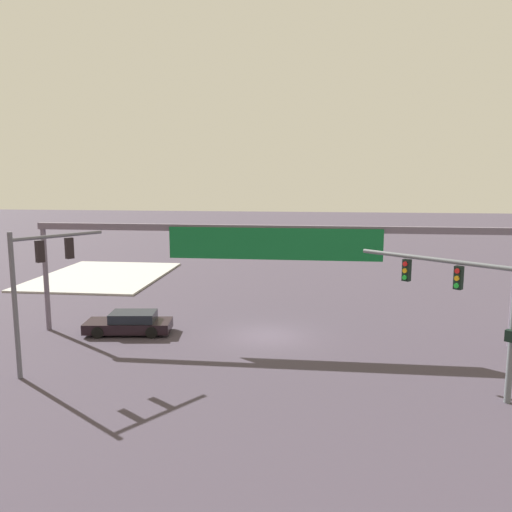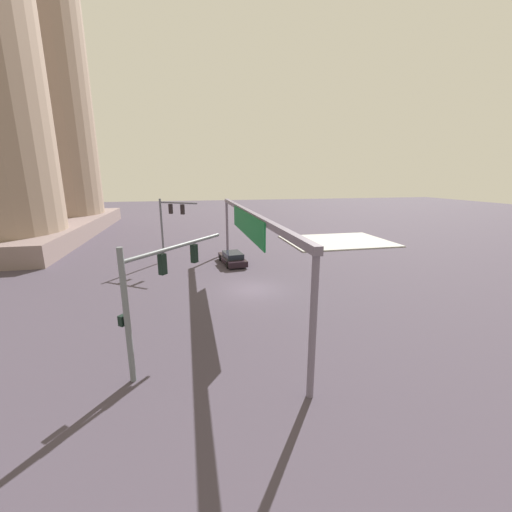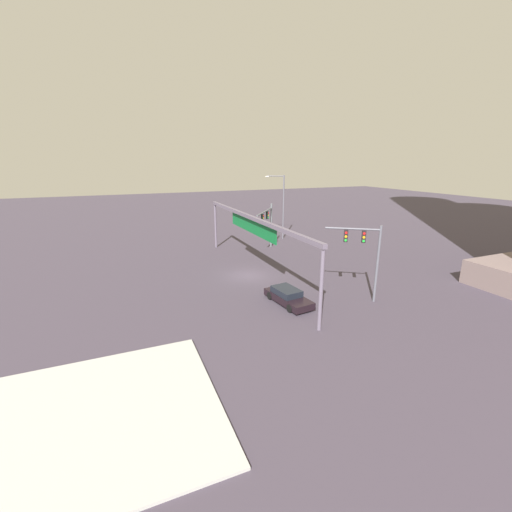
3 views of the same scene
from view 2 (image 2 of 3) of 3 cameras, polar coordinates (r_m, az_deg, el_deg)
The scene contains 6 objects.
ground_plane at distance 24.51m, azimuth -0.45°, elevation -6.00°, with size 192.79×192.79×0.00m, color #403845.
sidewalk_corner at distance 43.67m, azimuth 14.36°, elevation 2.62°, with size 10.12×13.41×0.15m, color #B0B0AD.
traffic_signal_near_corner at distance 32.34m, azimuth -15.34°, elevation 6.44°, with size 2.60×3.62×6.35m.
traffic_signal_opposite_side at distance 14.71m, azimuth -17.64°, elevation -4.31°, with size 5.38×4.71×5.81m.
overhead_sign_gantry at distance 23.07m, azimuth -1.49°, elevation 6.07°, with size 25.30×0.43×6.09m.
sedan_car_approaching at distance 31.45m, azimuth -4.26°, elevation -0.40°, with size 4.84×2.37×1.21m.
Camera 2 is at (-22.52, 4.76, 8.41)m, focal length 22.20 mm.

